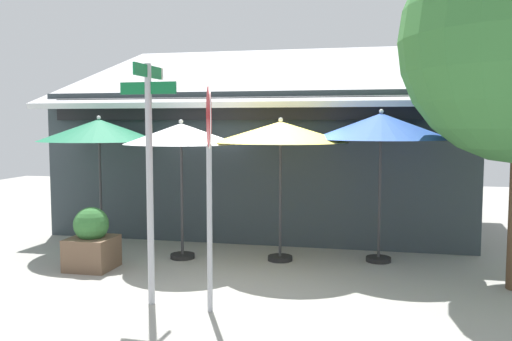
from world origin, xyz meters
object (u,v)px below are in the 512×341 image
object	(u,v)px
street_sign_post	(149,161)
patio_umbrella_ivory_center	(181,135)
stop_sign	(209,153)
patio_umbrella_mustard_right	(281,133)
patio_umbrella_royal_blue_far_right	(381,127)
patio_umbrella_forest_green_left	(99,131)
sidewalk_planter	(92,241)

from	to	relation	value
street_sign_post	patio_umbrella_ivory_center	size ratio (longest dim) A/B	1.28
stop_sign	patio_umbrella_mustard_right	distance (m)	2.83
stop_sign	patio_umbrella_royal_blue_far_right	world-z (taller)	stop_sign
patio_umbrella_mustard_right	patio_umbrella_royal_blue_far_right	bearing A→B (deg)	9.79
street_sign_post	patio_umbrella_ivory_center	world-z (taller)	street_sign_post
patio_umbrella_royal_blue_far_right	patio_umbrella_forest_green_left	bearing A→B (deg)	-179.35
patio_umbrella_mustard_right	patio_umbrella_forest_green_left	bearing A→B (deg)	176.26
patio_umbrella_ivory_center	patio_umbrella_forest_green_left	bearing A→B (deg)	165.99
stop_sign	patio_umbrella_ivory_center	world-z (taller)	stop_sign
stop_sign	patio_umbrella_forest_green_left	bearing A→B (deg)	136.41
patio_umbrella_forest_green_left	street_sign_post	bearing A→B (deg)	-51.52
patio_umbrella_ivory_center	patio_umbrella_royal_blue_far_right	distance (m)	3.53
street_sign_post	sidewalk_planter	size ratio (longest dim) A/B	3.07
patio_umbrella_mustard_right	sidewalk_planter	xyz separation A→B (m)	(-3.00, -1.24, -1.81)
patio_umbrella_mustard_right	stop_sign	bearing A→B (deg)	-99.05
street_sign_post	sidewalk_planter	distance (m)	2.66
patio_umbrella_ivory_center	street_sign_post	bearing A→B (deg)	-79.47
street_sign_post	patio_umbrella_forest_green_left	world-z (taller)	street_sign_post
patio_umbrella_ivory_center	sidewalk_planter	xyz separation A→B (m)	(-1.24, -1.01, -1.77)
street_sign_post	patio_umbrella_ivory_center	xyz separation A→B (m)	(-0.45, 2.44, 0.30)
stop_sign	patio_umbrella_mustard_right	bearing A→B (deg)	80.95
patio_umbrella_ivory_center	patio_umbrella_mustard_right	world-z (taller)	patio_umbrella_mustard_right
street_sign_post	patio_umbrella_forest_green_left	size ratio (longest dim) A/B	1.24
stop_sign	patio_umbrella_ivory_center	distance (m)	2.88
patio_umbrella_forest_green_left	patio_umbrella_ivory_center	size ratio (longest dim) A/B	1.03
patio_umbrella_royal_blue_far_right	sidewalk_planter	xyz separation A→B (m)	(-4.72, -1.53, -1.91)
patio_umbrella_royal_blue_far_right	sidewalk_planter	bearing A→B (deg)	-161.99
patio_umbrella_royal_blue_far_right	sidewalk_planter	world-z (taller)	patio_umbrella_royal_blue_far_right
stop_sign	sidewalk_planter	bearing A→B (deg)	148.84
patio_umbrella_ivory_center	patio_umbrella_royal_blue_far_right	world-z (taller)	patio_umbrella_royal_blue_far_right
patio_umbrella_mustard_right	sidewalk_planter	size ratio (longest dim) A/B	2.43
stop_sign	sidewalk_planter	world-z (taller)	stop_sign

